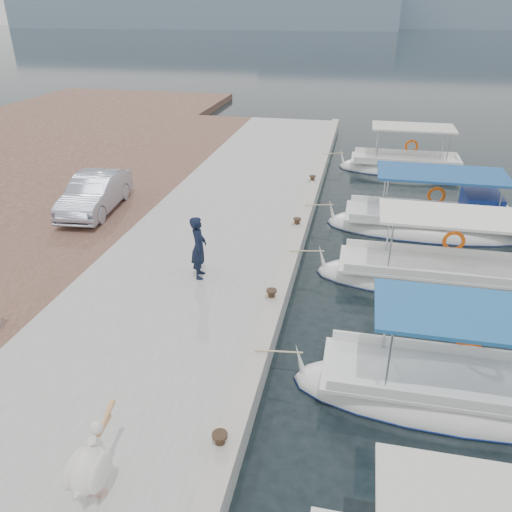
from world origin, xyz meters
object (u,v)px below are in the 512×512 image
at_px(pelican, 90,467).
at_px(parked_car, 95,193).
at_px(fishing_caique_e, 404,169).
at_px(fisherman, 199,247).
at_px(fishing_caique_c, 443,281).
at_px(fishing_caique_b, 456,397).
at_px(fishing_caique_d, 431,226).

xyz_separation_m(pelican, parked_car, (-5.92, 11.28, 0.10)).
xyz_separation_m(fishing_caique_e, pelican, (-5.90, -20.64, 0.96)).
bearing_deg(fisherman, fishing_caique_c, -86.28).
bearing_deg(fishing_caique_b, fishing_caique_c, 86.32).
bearing_deg(fisherman, parked_car, 41.30).
height_order(fishing_caique_b, fisherman, fisherman).
distance_m(pelican, fisherman, 7.20).
height_order(fishing_caique_e, parked_car, fishing_caique_e).
bearing_deg(pelican, fishing_caique_e, 74.06).
bearing_deg(fishing_caique_e, pelican, -105.94).
height_order(fishing_caique_c, parked_car, fishing_caique_c).
bearing_deg(fishing_caique_c, parked_car, 169.72).
height_order(pelican, parked_car, parked_car).
height_order(fisherman, parked_car, fisherman).
relative_size(pelican, fisherman, 0.80).
bearing_deg(fishing_caique_c, fishing_caique_b, -93.68).
bearing_deg(fishing_caique_d, pelican, -116.19).
distance_m(fishing_caique_d, fisherman, 9.23).
distance_m(fishing_caique_c, pelican, 11.12).
height_order(fishing_caique_b, fishing_caique_e, same).
distance_m(fishing_caique_c, parked_car, 12.57).
distance_m(fishing_caique_b, fishing_caique_e, 16.70).
bearing_deg(fishing_caique_b, parked_car, 148.53).
distance_m(fishing_caique_e, fisherman, 14.97).
relative_size(fishing_caique_c, fisherman, 4.11).
xyz_separation_m(fishing_caique_d, parked_car, (-12.36, -1.82, 1.01)).
bearing_deg(pelican, fishing_caique_c, 54.71).
bearing_deg(parked_car, fisherman, -43.05).
bearing_deg(fishing_caique_e, fishing_caique_d, -85.86).
height_order(fishing_caique_c, fishing_caique_e, same).
relative_size(fishing_caique_d, fisherman, 4.04).
bearing_deg(fisherman, fishing_caique_d, -61.04).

